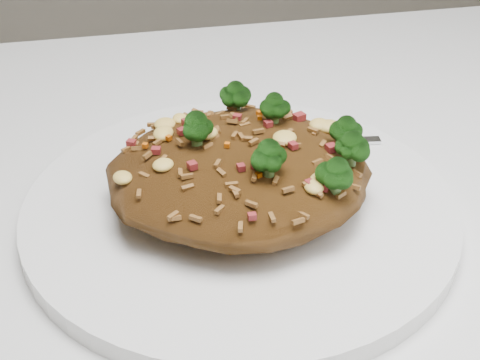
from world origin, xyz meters
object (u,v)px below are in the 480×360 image
fried_rice (242,161)px  fork (285,143)px  dining_table (353,339)px  plate (240,207)px

fried_rice → fork: (0.05, 0.06, -0.03)m
dining_table → plate: size_ratio=4.15×
fried_rice → dining_table: bearing=-31.7°
plate → fried_rice: 0.04m
fried_rice → fork: fried_rice is taller
plate → fork: (0.05, 0.06, 0.01)m
dining_table → plate: (-0.07, 0.05, 0.10)m
plate → fork: 0.08m
dining_table → fried_rice: size_ratio=7.00×
dining_table → fork: bearing=103.6°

